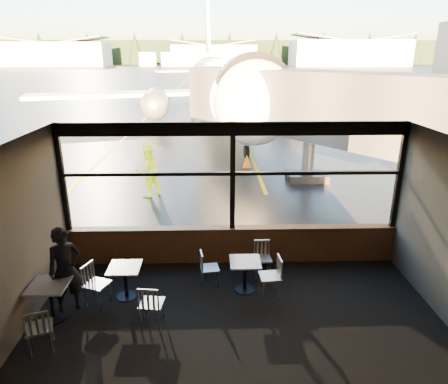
{
  "coord_description": "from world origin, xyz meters",
  "views": [
    {
      "loc": [
        -0.43,
        -8.92,
        4.92
      ],
      "look_at": [
        -0.17,
        1.0,
        1.5
      ],
      "focal_mm": 32.0,
      "sensor_mm": 36.0,
      "label": 1
    }
  ],
  "objects_px": {
    "jet_bridge": "(324,123)",
    "cafe_table_mid": "(126,282)",
    "airliner": "(222,49)",
    "cafe_table_near": "(245,276)",
    "cone_nose": "(247,161)",
    "cafe_table_left": "(52,302)",
    "chair_near_n": "(263,259)",
    "chair_mid_s": "(152,304)",
    "chair_near_e": "(270,277)",
    "ground_crew": "(148,171)",
    "passenger": "(65,270)",
    "chair_near_w": "(210,268)",
    "chair_left_s": "(40,328)",
    "chair_mid_w": "(97,285)"
  },
  "relations": [
    {
      "from": "cafe_table_near",
      "to": "jet_bridge",
      "type": "bearing_deg",
      "value": 63.66
    },
    {
      "from": "airliner",
      "to": "jet_bridge",
      "type": "bearing_deg",
      "value": -83.54
    },
    {
      "from": "cafe_table_mid",
      "to": "cone_nose",
      "type": "xyz_separation_m",
      "value": [
        3.41,
        10.37,
        -0.08
      ]
    },
    {
      "from": "chair_near_e",
      "to": "chair_near_n",
      "type": "bearing_deg",
      "value": -1.26
    },
    {
      "from": "ground_crew",
      "to": "jet_bridge",
      "type": "bearing_deg",
      "value": 140.53
    },
    {
      "from": "chair_near_e",
      "to": "cafe_table_mid",
      "type": "bearing_deg",
      "value": 84.6
    },
    {
      "from": "chair_near_e",
      "to": "chair_left_s",
      "type": "distance_m",
      "value": 4.49
    },
    {
      "from": "chair_near_w",
      "to": "chair_mid_w",
      "type": "relative_size",
      "value": 0.91
    },
    {
      "from": "chair_near_n",
      "to": "cone_nose",
      "type": "bearing_deg",
      "value": -94.31
    },
    {
      "from": "cafe_table_mid",
      "to": "cafe_table_left",
      "type": "bearing_deg",
      "value": -150.17
    },
    {
      "from": "cafe_table_near",
      "to": "cafe_table_left",
      "type": "height_order",
      "value": "cafe_table_left"
    },
    {
      "from": "cafe_table_mid",
      "to": "cone_nose",
      "type": "height_order",
      "value": "cafe_table_mid"
    },
    {
      "from": "ground_crew",
      "to": "airliner",
      "type": "bearing_deg",
      "value": -143.78
    },
    {
      "from": "chair_near_e",
      "to": "ground_crew",
      "type": "distance_m",
      "value": 7.48
    },
    {
      "from": "cafe_table_mid",
      "to": "chair_left_s",
      "type": "bearing_deg",
      "value": -125.83
    },
    {
      "from": "chair_left_s",
      "to": "cone_nose",
      "type": "xyz_separation_m",
      "value": [
        4.56,
        11.96,
        -0.17
      ]
    },
    {
      "from": "chair_left_s",
      "to": "passenger",
      "type": "bearing_deg",
      "value": 66.56
    },
    {
      "from": "airliner",
      "to": "cafe_table_near",
      "type": "height_order",
      "value": "airliner"
    },
    {
      "from": "jet_bridge",
      "to": "ground_crew",
      "type": "distance_m",
      "value": 6.65
    },
    {
      "from": "cafe_table_near",
      "to": "cafe_table_mid",
      "type": "bearing_deg",
      "value": -175.83
    },
    {
      "from": "jet_bridge",
      "to": "ground_crew",
      "type": "relative_size",
      "value": 6.2
    },
    {
      "from": "cafe_table_near",
      "to": "chair_near_w",
      "type": "height_order",
      "value": "chair_near_w"
    },
    {
      "from": "chair_left_s",
      "to": "passenger",
      "type": "height_order",
      "value": "passenger"
    },
    {
      "from": "jet_bridge",
      "to": "cone_nose",
      "type": "distance_m",
      "value": 4.79
    },
    {
      "from": "jet_bridge",
      "to": "chair_near_e",
      "type": "relative_size",
      "value": 12.9
    },
    {
      "from": "chair_near_n",
      "to": "passenger",
      "type": "xyz_separation_m",
      "value": [
        -4.07,
        -1.2,
        0.47
      ]
    },
    {
      "from": "cafe_table_mid",
      "to": "chair_near_e",
      "type": "height_order",
      "value": "chair_near_e"
    },
    {
      "from": "passenger",
      "to": "cone_nose",
      "type": "height_order",
      "value": "passenger"
    },
    {
      "from": "chair_left_s",
      "to": "cone_nose",
      "type": "distance_m",
      "value": 12.8
    },
    {
      "from": "cafe_table_left",
      "to": "chair_near_n",
      "type": "distance_m",
      "value": 4.55
    },
    {
      "from": "chair_near_w",
      "to": "chair_near_e",
      "type": "bearing_deg",
      "value": 62.05
    },
    {
      "from": "cafe_table_left",
      "to": "chair_near_n",
      "type": "relative_size",
      "value": 0.94
    },
    {
      "from": "airliner",
      "to": "cone_nose",
      "type": "relative_size",
      "value": 61.4
    },
    {
      "from": "chair_mid_w",
      "to": "passenger",
      "type": "relative_size",
      "value": 0.51
    },
    {
      "from": "jet_bridge",
      "to": "chair_near_e",
      "type": "xyz_separation_m",
      "value": [
        -2.86,
        -7.03,
        -2.12
      ]
    },
    {
      "from": "chair_near_n",
      "to": "chair_left_s",
      "type": "bearing_deg",
      "value": 28.24
    },
    {
      "from": "airliner",
      "to": "chair_mid_s",
      "type": "relative_size",
      "value": 38.53
    },
    {
      "from": "chair_near_w",
      "to": "ground_crew",
      "type": "relative_size",
      "value": 0.43
    },
    {
      "from": "jet_bridge",
      "to": "cafe_table_mid",
      "type": "distance_m",
      "value": 9.44
    },
    {
      "from": "airliner",
      "to": "chair_mid_w",
      "type": "height_order",
      "value": "airliner"
    },
    {
      "from": "cafe_table_mid",
      "to": "chair_near_w",
      "type": "xyz_separation_m",
      "value": [
        1.78,
        0.43,
        0.05
      ]
    },
    {
      "from": "cafe_table_mid",
      "to": "passenger",
      "type": "bearing_deg",
      "value": -160.23
    },
    {
      "from": "cone_nose",
      "to": "jet_bridge",
      "type": "bearing_deg",
      "value": -53.2
    },
    {
      "from": "chair_near_n",
      "to": "cone_nose",
      "type": "relative_size",
      "value": 1.46
    },
    {
      "from": "chair_mid_s",
      "to": "ground_crew",
      "type": "height_order",
      "value": "ground_crew"
    },
    {
      "from": "cafe_table_mid",
      "to": "passenger",
      "type": "xyz_separation_m",
      "value": [
        -1.07,
        -0.38,
        0.53
      ]
    },
    {
      "from": "chair_left_s",
      "to": "chair_near_e",
      "type": "bearing_deg",
      "value": 0.88
    },
    {
      "from": "cafe_table_left",
      "to": "passenger",
      "type": "xyz_separation_m",
      "value": [
        0.21,
        0.35,
        0.5
      ]
    },
    {
      "from": "airliner",
      "to": "passenger",
      "type": "relative_size",
      "value": 19.65
    },
    {
      "from": "chair_mid_s",
      "to": "cone_nose",
      "type": "xyz_separation_m",
      "value": [
        2.72,
        11.3,
        -0.17
      ]
    }
  ]
}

